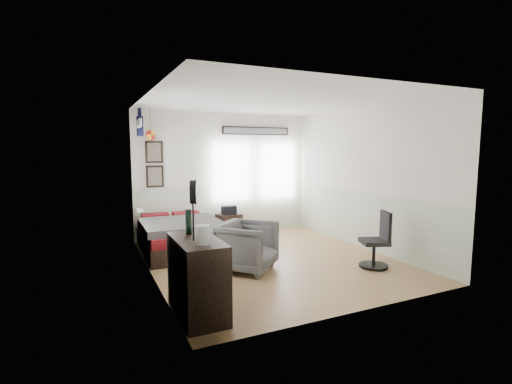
# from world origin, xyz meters

# --- Properties ---
(ground_plane) EXTENTS (4.00, 4.50, 0.01)m
(ground_plane) POSITION_xyz_m (0.00, 0.00, -0.01)
(ground_plane) COLOR #9C6F48
(room_shell) EXTENTS (4.02, 4.52, 2.71)m
(room_shell) POSITION_xyz_m (-0.08, 0.19, 1.61)
(room_shell) COLOR beige
(room_shell) RESTS_ON ground_plane
(wall_decor) EXTENTS (3.55, 1.32, 1.44)m
(wall_decor) POSITION_xyz_m (-1.10, 1.96, 2.10)
(wall_decor) COLOR black
(wall_decor) RESTS_ON room_shell
(bed) EXTENTS (1.40, 1.91, 0.61)m
(bed) POSITION_xyz_m (-1.30, 1.24, 0.29)
(bed) COLOR black
(bed) RESTS_ON ground_plane
(dresser) EXTENTS (0.48, 1.00, 0.90)m
(dresser) POSITION_xyz_m (-1.74, -1.52, 0.45)
(dresser) COLOR black
(dresser) RESTS_ON ground_plane
(armchair) EXTENTS (1.18, 1.18, 0.77)m
(armchair) POSITION_xyz_m (-0.59, -0.31, 0.38)
(armchair) COLOR #525252
(armchair) RESTS_ON ground_plane
(nightstand) EXTENTS (0.55, 0.48, 0.49)m
(nightstand) POSITION_xyz_m (-0.02, 1.98, 0.24)
(nightstand) COLOR black
(nightstand) RESTS_ON ground_plane
(task_chair) EXTENTS (0.53, 0.53, 0.92)m
(task_chair) POSITION_xyz_m (1.38, -1.07, 0.37)
(task_chair) COLOR black
(task_chair) RESTS_ON ground_plane
(kettle) EXTENTS (0.18, 0.16, 0.21)m
(kettle) POSITION_xyz_m (-1.74, -1.79, 1.00)
(kettle) COLOR silver
(kettle) RESTS_ON dresser
(bottle) EXTENTS (0.08, 0.08, 0.30)m
(bottle) POSITION_xyz_m (-1.76, -1.26, 1.05)
(bottle) COLOR black
(bottle) RESTS_ON dresser
(stand_fan) EXTENTS (0.16, 0.27, 0.69)m
(stand_fan) POSITION_xyz_m (-1.78, -1.58, 1.43)
(stand_fan) COLOR black
(stand_fan) RESTS_ON dresser
(black_bag) EXTENTS (0.35, 0.25, 0.19)m
(black_bag) POSITION_xyz_m (-0.02, 1.98, 0.58)
(black_bag) COLOR black
(black_bag) RESTS_ON nightstand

